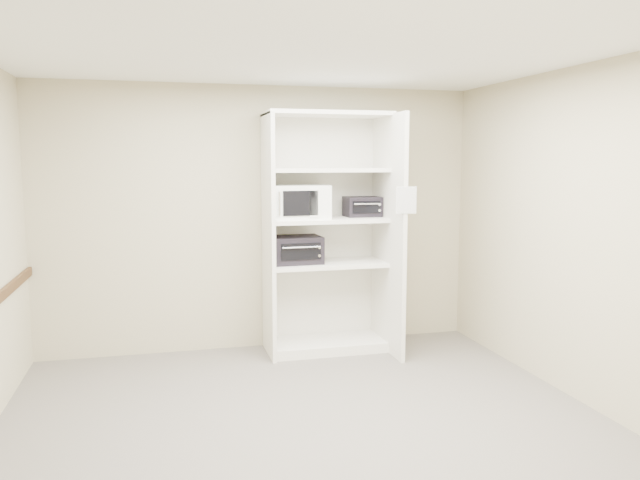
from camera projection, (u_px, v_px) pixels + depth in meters
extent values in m
cube|color=#645E54|center=(305.00, 421.00, 4.68)|extent=(4.50, 4.00, 0.01)
cube|color=white|center=(304.00, 51.00, 4.34)|extent=(4.50, 4.00, 0.01)
cube|color=tan|center=(261.00, 218.00, 6.43)|extent=(4.50, 0.02, 2.70)
cube|color=tan|center=(413.00, 304.00, 2.59)|extent=(4.50, 0.02, 2.70)
cube|color=tan|center=(574.00, 234.00, 5.07)|extent=(0.02, 4.00, 2.70)
cube|color=white|center=(269.00, 236.00, 6.15)|extent=(0.04, 0.60, 2.40)
cube|color=white|center=(388.00, 235.00, 6.30)|extent=(0.04, 0.90, 2.40)
cube|color=white|center=(320.00, 231.00, 6.59)|extent=(1.24, 0.02, 2.40)
cube|color=white|center=(327.00, 344.00, 6.46)|extent=(1.16, 0.56, 0.10)
cube|color=white|center=(327.00, 264.00, 6.35)|extent=(1.16, 0.56, 0.04)
cube|color=white|center=(327.00, 220.00, 6.30)|extent=(1.16, 0.56, 0.04)
cube|color=white|center=(327.00, 170.00, 6.23)|extent=(1.16, 0.56, 0.04)
cube|color=white|center=(327.00, 114.00, 6.16)|extent=(1.24, 0.60, 0.04)
cube|color=white|center=(299.00, 202.00, 6.19)|extent=(0.56, 0.43, 0.33)
cube|color=black|center=(362.00, 207.00, 6.42)|extent=(0.36, 0.27, 0.20)
cube|color=black|center=(296.00, 250.00, 6.25)|extent=(0.50, 0.39, 0.27)
cube|color=white|center=(406.00, 200.00, 5.82)|extent=(0.19, 0.01, 0.25)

